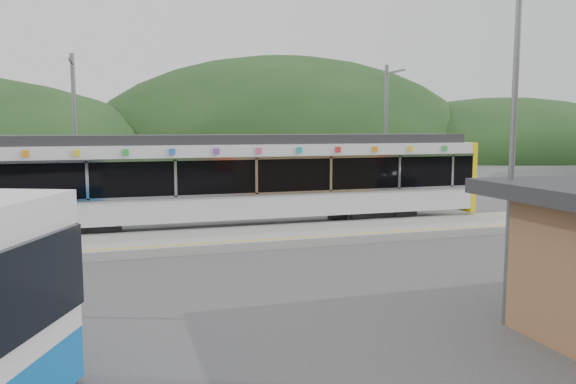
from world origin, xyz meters
name	(u,v)px	position (x,y,z in m)	size (l,w,h in m)	color
ground	(307,260)	(0.00, 0.00, 0.00)	(120.00, 120.00, 0.00)	#4C4C4F
hills	(403,222)	(6.19, 5.29, 0.00)	(146.00, 149.00, 26.00)	#1E3D19
platform	(277,236)	(0.00, 3.30, 0.15)	(26.00, 3.20, 0.30)	#9E9E99
yellow_line	(288,238)	(0.00, 2.00, 0.30)	(26.00, 0.10, 0.01)	yellow
train	(236,177)	(-0.93, 6.00, 2.06)	(20.44, 3.01, 3.74)	black
catenary_mast_west	(75,137)	(-7.00, 8.56, 3.65)	(0.18, 1.80, 7.00)	slate
catenary_mast_east	(386,136)	(7.00, 8.56, 3.65)	(0.18, 1.80, 7.00)	slate
lamp_post	(518,125)	(2.03, -6.66, 4.09)	(0.38, 1.22, 6.90)	slate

